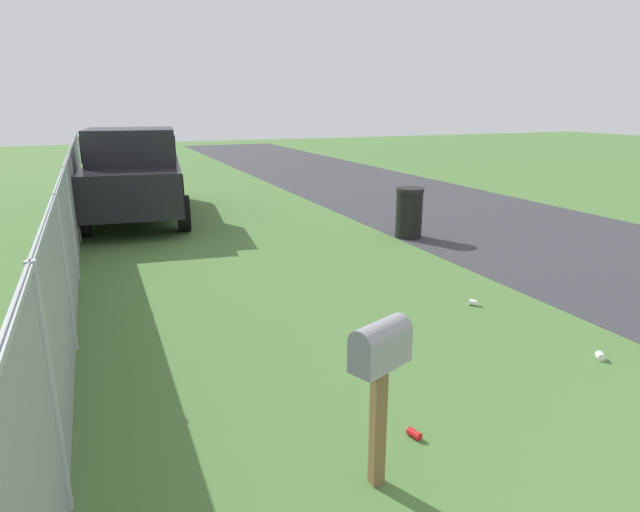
{
  "coord_description": "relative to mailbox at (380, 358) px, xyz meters",
  "views": [
    {
      "loc": [
        0.57,
        3.09,
        2.61
      ],
      "look_at": [
        6.06,
        0.77,
        0.91
      ],
      "focal_mm": 29.92,
      "sensor_mm": 36.0,
      "label": 1
    }
  ],
  "objects": [
    {
      "name": "litter_can_midfield_b",
      "position": [
        0.35,
        -0.54,
        -0.95
      ],
      "size": [
        0.13,
        0.09,
        0.07
      ],
      "primitive_type": "cylinder",
      "rotation": [
        0.0,
        1.57,
        3.38
      ],
      "color": "red",
      "rests_on": "ground"
    },
    {
      "name": "trash_bin",
      "position": [
        6.16,
        -4.11,
        -0.47
      ],
      "size": [
        0.55,
        0.55,
        1.01
      ],
      "color": "black",
      "rests_on": "ground"
    },
    {
      "name": "mailbox",
      "position": [
        0.0,
        0.0,
        0.0
      ],
      "size": [
        0.35,
        0.48,
        1.24
      ],
      "rotation": [
        0.0,
        0.0,
        0.39
      ],
      "color": "brown",
      "rests_on": "ground"
    },
    {
      "name": "litter_cup_near_hydrant",
      "position": [
        2.56,
        -2.88,
        -0.94
      ],
      "size": [
        0.13,
        0.13,
        0.08
      ],
      "primitive_type": "cylinder",
      "rotation": [
        0.0,
        1.57,
        3.84
      ],
      "color": "white",
      "rests_on": "ground"
    },
    {
      "name": "pickup_truck",
      "position": [
        10.22,
        0.75,
        0.13
      ],
      "size": [
        5.64,
        2.75,
        2.09
      ],
      "rotation": [
        0.0,
        0.0,
        3.02
      ],
      "color": "black",
      "rests_on": "ground"
    },
    {
      "name": "fence_section",
      "position": [
        7.11,
        2.02,
        -0.04
      ],
      "size": [
        18.38,
        0.07,
        1.74
      ],
      "color": "#9EA3A8",
      "rests_on": "ground"
    },
    {
      "name": "litter_cup_far_scatter",
      "position": [
        0.75,
        -3.11,
        -0.94
      ],
      "size": [
        0.13,
        0.12,
        0.08
      ],
      "primitive_type": "cylinder",
      "rotation": [
        0.0,
        1.57,
        5.67
      ],
      "color": "white",
      "rests_on": "ground"
    }
  ]
}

